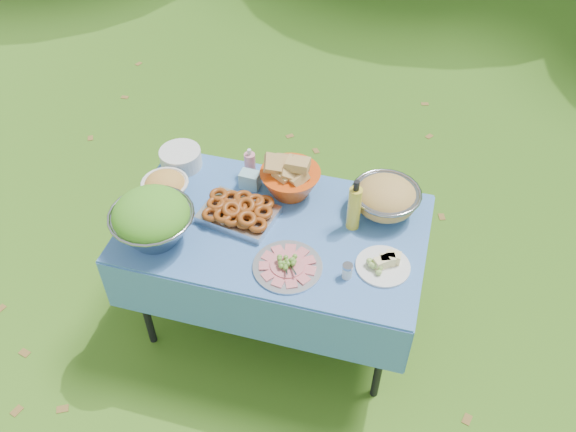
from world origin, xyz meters
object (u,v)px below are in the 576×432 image
object	(u,v)px
pasta_bowl_steel	(386,197)
oil_bottle	(354,205)
plate_stack	(181,158)
charcuterie_platter	(288,262)
salad_bowl	(152,219)
picnic_table	(275,276)
bread_bowl	(290,177)

from	to	relation	value
pasta_bowl_steel	oil_bottle	xyz separation A→B (m)	(-0.13, -0.15, 0.06)
plate_stack	charcuterie_platter	distance (m)	0.92
salad_bowl	charcuterie_platter	bearing A→B (deg)	-0.99
salad_bowl	oil_bottle	xyz separation A→B (m)	(0.89, 0.33, 0.02)
charcuterie_platter	oil_bottle	xyz separation A→B (m)	(0.23, 0.34, 0.11)
picnic_table	bread_bowl	bearing A→B (deg)	87.75
picnic_table	oil_bottle	xyz separation A→B (m)	(0.37, 0.10, 0.53)
bread_bowl	pasta_bowl_steel	xyz separation A→B (m)	(0.49, -0.01, -0.01)
bread_bowl	oil_bottle	xyz separation A→B (m)	(0.36, -0.16, 0.04)
salad_bowl	picnic_table	bearing A→B (deg)	23.07
pasta_bowl_steel	charcuterie_platter	bearing A→B (deg)	-126.99
plate_stack	charcuterie_platter	bearing A→B (deg)	-36.24
salad_bowl	oil_bottle	size ratio (longest dim) A/B	1.36
bread_bowl	pasta_bowl_steel	bearing A→B (deg)	-1.12
plate_stack	oil_bottle	xyz separation A→B (m)	(0.98, -0.21, 0.10)
picnic_table	charcuterie_platter	distance (m)	0.50
plate_stack	charcuterie_platter	size ratio (longest dim) A/B	0.69
pasta_bowl_steel	salad_bowl	bearing A→B (deg)	-155.07
bread_bowl	pasta_bowl_steel	size ratio (longest dim) A/B	0.91
picnic_table	salad_bowl	bearing A→B (deg)	-156.93
charcuterie_platter	picnic_table	bearing A→B (deg)	119.42
salad_bowl	plate_stack	distance (m)	0.55
oil_bottle	pasta_bowl_steel	bearing A→B (deg)	48.41
salad_bowl	plate_stack	xyz separation A→B (m)	(-0.09, 0.53, -0.08)
salad_bowl	bread_bowl	bearing A→B (deg)	42.23
pasta_bowl_steel	oil_bottle	bearing A→B (deg)	-131.59
oil_bottle	salad_bowl	bearing A→B (deg)	-159.86
picnic_table	pasta_bowl_steel	size ratio (longest dim) A/B	4.33
charcuterie_platter	oil_bottle	bearing A→B (deg)	55.23
salad_bowl	bread_bowl	xyz separation A→B (m)	(0.53, 0.48, -0.03)
picnic_table	pasta_bowl_steel	xyz separation A→B (m)	(0.50, 0.25, 0.47)
picnic_table	plate_stack	xyz separation A→B (m)	(-0.61, 0.31, 0.43)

